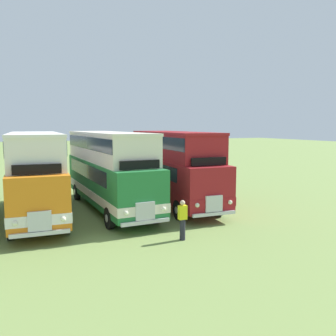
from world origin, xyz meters
The scene contains 4 objects.
bus_seventh_in_row centered at (7.99, -0.12, 2.47)m, with size 2.89×10.22×4.49m.
bus_eighth_in_row centered at (11.98, 0.30, 2.47)m, with size 3.01×11.19×4.49m.
bus_ninth_in_row centered at (15.98, -0.04, 2.47)m, with size 2.91×10.29×4.49m.
marshal_person centered at (13.45, -6.58, 0.89)m, with size 0.36×0.24×1.73m.
Camera 1 is at (7.06, -19.90, 4.84)m, focal length 38.12 mm.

